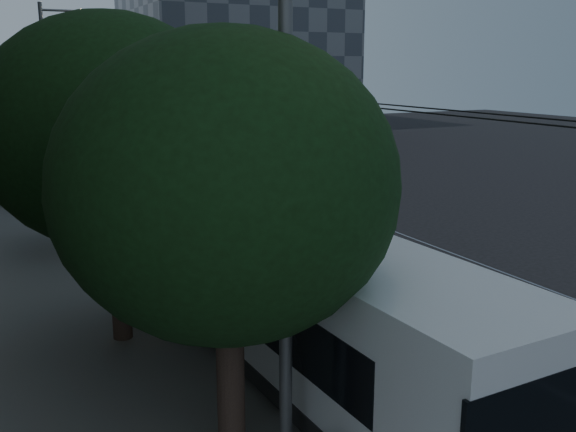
# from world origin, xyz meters

# --- Properties ---
(ground) EXTENTS (120.00, 120.00, 0.00)m
(ground) POSITION_xyz_m (0.00, 0.00, 0.00)
(ground) COLOR black
(ground) RESTS_ON ground
(sidewalk) EXTENTS (5.00, 90.00, 0.15)m
(sidewalk) POSITION_xyz_m (-7.50, 20.00, 0.07)
(sidewalk) COLOR gray
(sidewalk) RESTS_ON ground
(tram_rails) EXTENTS (4.52, 90.00, 0.02)m
(tram_rails) POSITION_xyz_m (2.50, 20.00, 0.01)
(tram_rails) COLOR #95959D
(tram_rails) RESTS_ON ground
(overhead_wires) EXTENTS (2.23, 90.00, 6.00)m
(overhead_wires) POSITION_xyz_m (-4.97, 20.00, 3.47)
(overhead_wires) COLOR black
(overhead_wires) RESTS_ON ground
(building_distant_right) EXTENTS (22.00, 18.00, 24.00)m
(building_distant_right) POSITION_xyz_m (18.00, 55.00, 12.00)
(building_distant_right) COLOR #3A4049
(building_distant_right) RESTS_ON ground
(trolleybus) EXTENTS (2.96, 12.32, 5.63)m
(trolleybus) POSITION_xyz_m (-4.10, -1.95, 1.69)
(trolleybus) COLOR silver
(trolleybus) RESTS_ON ground
(pickup_silver) EXTENTS (2.74, 5.42, 1.47)m
(pickup_silver) POSITION_xyz_m (-4.16, 8.87, 0.73)
(pickup_silver) COLOR #B2B5BB
(pickup_silver) RESTS_ON ground
(car_white_a) EXTENTS (1.88, 4.26, 1.43)m
(car_white_a) POSITION_xyz_m (-3.55, 17.62, 0.71)
(car_white_a) COLOR #B5B5B9
(car_white_a) RESTS_ON ground
(car_white_b) EXTENTS (3.45, 4.74, 1.28)m
(car_white_b) POSITION_xyz_m (-3.83, 24.00, 0.64)
(car_white_b) COLOR #BAB9BD
(car_white_b) RESTS_ON ground
(car_white_c) EXTENTS (2.35, 4.85, 1.53)m
(car_white_c) POSITION_xyz_m (-3.91, 27.33, 0.77)
(car_white_c) COLOR silver
(car_white_c) RESTS_ON ground
(car_white_d) EXTENTS (3.54, 4.92, 1.56)m
(car_white_d) POSITION_xyz_m (-2.97, 30.81, 0.78)
(car_white_d) COLOR #B6B6BA
(car_white_d) RESTS_ON ground
(tree_0) EXTENTS (5.04, 5.04, 6.84)m
(tree_0) POSITION_xyz_m (-6.50, -4.34, 4.56)
(tree_0) COLOR #30211A
(tree_0) RESTS_ON ground
(tree_1) EXTENTS (5.57, 5.57, 7.42)m
(tree_1) POSITION_xyz_m (-7.00, 1.14, 4.90)
(tree_1) COLOR #30211A
(tree_1) RESTS_ON ground
(tree_2) EXTENTS (4.98, 4.98, 6.47)m
(tree_2) POSITION_xyz_m (-6.50, 9.67, 4.22)
(tree_2) COLOR #30211A
(tree_2) RESTS_ON ground
(tree_3) EXTENTS (5.32, 5.32, 7.07)m
(tree_3) POSITION_xyz_m (-6.67, 19.34, 4.66)
(tree_3) COLOR #30211A
(tree_3) RESTS_ON ground
(tree_4) EXTENTS (4.17, 4.17, 5.75)m
(tree_4) POSITION_xyz_m (-6.55, 24.12, 3.85)
(tree_4) COLOR #30211A
(tree_4) RESTS_ON ground
(tree_5) EXTENTS (5.62, 5.62, 6.85)m
(tree_5) POSITION_xyz_m (-6.93, 34.60, 4.31)
(tree_5) COLOR #30211A
(tree_5) RESTS_ON ground
(streetlamp_near) EXTENTS (2.45, 0.44, 10.13)m
(streetlamp_near) POSITION_xyz_m (-5.36, -4.81, 6.10)
(streetlamp_near) COLOR slate
(streetlamp_near) RESTS_ON ground
(streetlamp_far) EXTENTS (2.28, 0.44, 9.35)m
(streetlamp_far) POSITION_xyz_m (-5.40, 22.18, 5.67)
(streetlamp_far) COLOR slate
(streetlamp_far) RESTS_ON ground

